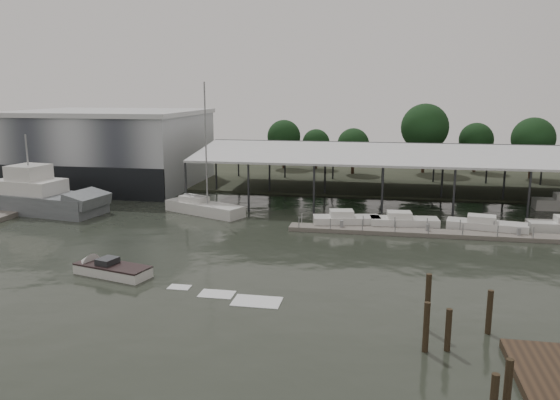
# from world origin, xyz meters

# --- Properties ---
(ground) EXTENTS (200.00, 200.00, 0.00)m
(ground) POSITION_xyz_m (0.00, 0.00, 0.00)
(ground) COLOR #262B23
(ground) RESTS_ON ground
(land_strip_far) EXTENTS (140.00, 30.00, 0.30)m
(land_strip_far) POSITION_xyz_m (0.00, 42.00, 0.10)
(land_strip_far) COLOR #36392A
(land_strip_far) RESTS_ON ground
(land_strip_west) EXTENTS (20.00, 40.00, 0.30)m
(land_strip_west) POSITION_xyz_m (-40.00, 30.00, 0.10)
(land_strip_west) COLOR #36392A
(land_strip_west) RESTS_ON ground
(storage_warehouse) EXTENTS (24.50, 20.50, 10.50)m
(storage_warehouse) POSITION_xyz_m (-28.00, 29.94, 5.29)
(storage_warehouse) COLOR #A9AEB4
(storage_warehouse) RESTS_ON ground
(covered_boat_shed) EXTENTS (58.24, 24.00, 6.96)m
(covered_boat_shed) POSITION_xyz_m (17.00, 28.00, 6.13)
(covered_boat_shed) COLOR silver
(covered_boat_shed) RESTS_ON ground
(trawler_dock) EXTENTS (3.00, 18.00, 0.50)m
(trawler_dock) POSITION_xyz_m (-30.00, 14.00, 0.25)
(trawler_dock) COLOR slate
(trawler_dock) RESTS_ON ground
(floating_dock) EXTENTS (28.00, 2.00, 1.40)m
(floating_dock) POSITION_xyz_m (15.00, 10.00, 0.20)
(floating_dock) COLOR slate
(floating_dock) RESTS_ON ground
(grey_trawler) EXTENTS (16.23, 7.37, 8.84)m
(grey_trawler) POSITION_xyz_m (-27.64, 12.28, 1.58)
(grey_trawler) COLOR slate
(grey_trawler) RESTS_ON ground
(white_sailboat) EXTENTS (9.76, 6.39, 14.33)m
(white_sailboat) POSITION_xyz_m (-9.45, 14.80, 0.66)
(white_sailboat) COLOR silver
(white_sailboat) RESTS_ON ground
(speedboat_underway) EXTENTS (17.19, 6.16, 2.00)m
(speedboat_underway) POSITION_xyz_m (-10.03, -5.68, 0.39)
(speedboat_underway) COLOR silver
(speedboat_underway) RESTS_ON ground
(moored_cruiser_0) EXTENTS (6.82, 3.40, 1.70)m
(moored_cruiser_0) POSITION_xyz_m (6.28, 11.81, 0.61)
(moored_cruiser_0) COLOR silver
(moored_cruiser_0) RESTS_ON ground
(moored_cruiser_1) EXTENTS (6.70, 2.81, 1.70)m
(moored_cruiser_1) POSITION_xyz_m (11.87, 12.19, 0.61)
(moored_cruiser_1) COLOR silver
(moored_cruiser_1) RESTS_ON ground
(moored_cruiser_2) EXTENTS (7.52, 3.49, 1.70)m
(moored_cruiser_2) POSITION_xyz_m (19.50, 11.96, 0.61)
(moored_cruiser_2) COLOR silver
(moored_cruiser_2) RESTS_ON ground
(mooring_pilings) EXTENTS (3.92, 9.51, 3.93)m
(mooring_pilings) POSITION_xyz_m (13.68, -14.73, 1.05)
(mooring_pilings) COLOR #332919
(mooring_pilings) RESTS_ON ground
(horizon_tree_line) EXTENTS (70.89, 11.45, 11.20)m
(horizon_tree_line) POSITION_xyz_m (25.74, 47.71, 6.06)
(horizon_tree_line) COLOR black
(horizon_tree_line) RESTS_ON ground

